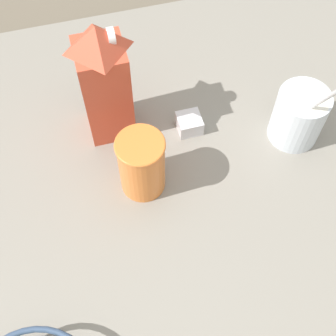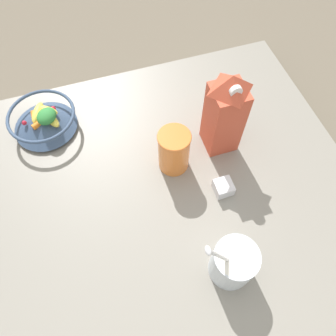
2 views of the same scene
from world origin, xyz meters
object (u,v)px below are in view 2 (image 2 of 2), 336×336
fruit_bowl (43,120)px  drinking_cup (174,150)px  yogurt_tub (233,262)px  spice_jar (223,188)px  milk_carton (225,113)px

fruit_bowl → drinking_cup: 0.41m
yogurt_tub → spice_jar: (0.07, 0.20, -0.05)m
fruit_bowl → drinking_cup: size_ratio=1.45×
yogurt_tub → drinking_cup: size_ratio=1.80×
fruit_bowl → yogurt_tub: (0.37, -0.57, 0.03)m
fruit_bowl → milk_carton: milk_carton is taller
drinking_cup → fruit_bowl: bearing=143.8°
yogurt_tub → drinking_cup: bearing=96.1°
fruit_bowl → spice_jar: 0.57m
milk_carton → spice_jar: bearing=-107.8°
drinking_cup → yogurt_tub: bearing=-83.9°
drinking_cup → spice_jar: drinking_cup is taller
yogurt_tub → drinking_cup: 0.33m
drinking_cup → milk_carton: bearing=11.9°
milk_carton → yogurt_tub: size_ratio=1.09×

